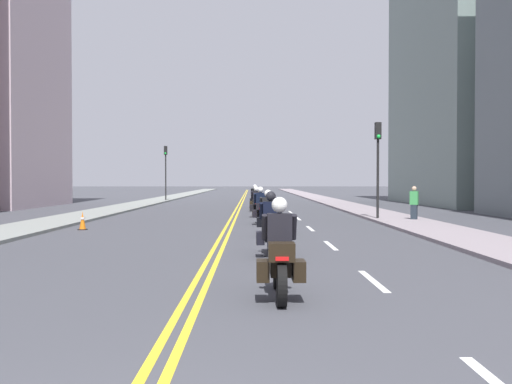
{
  "coord_description": "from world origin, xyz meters",
  "views": [
    {
      "loc": [
        0.96,
        -3.02,
        1.92
      ],
      "look_at": [
        1.18,
        29.7,
        1.26
      ],
      "focal_mm": 40.75,
      "sensor_mm": 36.0,
      "label": 1
    }
  ],
  "objects_px": {
    "motorcycle_4": "(257,205)",
    "motorcycle_0": "(280,258)",
    "motorcycle_2": "(268,217)",
    "motorcycle_5": "(256,201)",
    "motorcycle_6": "(255,198)",
    "motorcycle_3": "(261,209)",
    "traffic_light_near": "(378,153)",
    "traffic_cone_0": "(83,221)",
    "pedestrian_2": "(414,204)",
    "traffic_light_far": "(166,164)",
    "motorcycle_1": "(271,229)"
  },
  "relations": [
    {
      "from": "motorcycle_4",
      "to": "motorcycle_6",
      "type": "bearing_deg",
      "value": 87.36
    },
    {
      "from": "motorcycle_4",
      "to": "motorcycle_3",
      "type": "bearing_deg",
      "value": -91.25
    },
    {
      "from": "motorcycle_5",
      "to": "pedestrian_2",
      "type": "bearing_deg",
      "value": -50.92
    },
    {
      "from": "motorcycle_3",
      "to": "motorcycle_6",
      "type": "relative_size",
      "value": 0.93
    },
    {
      "from": "motorcycle_4",
      "to": "motorcycle_0",
      "type": "bearing_deg",
      "value": -92.22
    },
    {
      "from": "motorcycle_0",
      "to": "traffic_light_near",
      "type": "bearing_deg",
      "value": 73.06
    },
    {
      "from": "motorcycle_3",
      "to": "traffic_light_near",
      "type": "distance_m",
      "value": 6.54
    },
    {
      "from": "motorcycle_2",
      "to": "traffic_light_near",
      "type": "bearing_deg",
      "value": 56.15
    },
    {
      "from": "motorcycle_5",
      "to": "motorcycle_6",
      "type": "relative_size",
      "value": 0.92
    },
    {
      "from": "motorcycle_3",
      "to": "motorcycle_4",
      "type": "bearing_deg",
      "value": 89.11
    },
    {
      "from": "motorcycle_4",
      "to": "pedestrian_2",
      "type": "bearing_deg",
      "value": -29.05
    },
    {
      "from": "traffic_cone_0",
      "to": "pedestrian_2",
      "type": "distance_m",
      "value": 14.68
    },
    {
      "from": "motorcycle_3",
      "to": "pedestrian_2",
      "type": "distance_m",
      "value": 7.24
    },
    {
      "from": "motorcycle_1",
      "to": "traffic_light_near",
      "type": "distance_m",
      "value": 14.15
    },
    {
      "from": "motorcycle_2",
      "to": "motorcycle_4",
      "type": "distance_m",
      "value": 10.33
    },
    {
      "from": "motorcycle_1",
      "to": "motorcycle_2",
      "type": "distance_m",
      "value": 5.22
    },
    {
      "from": "traffic_light_far",
      "to": "motorcycle_3",
      "type": "bearing_deg",
      "value": -73.39
    },
    {
      "from": "motorcycle_6",
      "to": "traffic_light_near",
      "type": "relative_size",
      "value": 0.48
    },
    {
      "from": "motorcycle_6",
      "to": "traffic_light_near",
      "type": "bearing_deg",
      "value": -69.03
    },
    {
      "from": "motorcycle_0",
      "to": "motorcycle_4",
      "type": "distance_m",
      "value": 20.9
    },
    {
      "from": "motorcycle_2",
      "to": "motorcycle_3",
      "type": "relative_size",
      "value": 1.02
    },
    {
      "from": "motorcycle_0",
      "to": "motorcycle_6",
      "type": "distance_m",
      "value": 31.14
    },
    {
      "from": "motorcycle_2",
      "to": "motorcycle_6",
      "type": "distance_m",
      "value": 20.57
    },
    {
      "from": "motorcycle_1",
      "to": "motorcycle_2",
      "type": "height_order",
      "value": "motorcycle_1"
    },
    {
      "from": "traffic_light_far",
      "to": "motorcycle_6",
      "type": "bearing_deg",
      "value": -57.03
    },
    {
      "from": "motorcycle_5",
      "to": "traffic_light_near",
      "type": "xyz_separation_m",
      "value": [
        5.75,
        -8.27,
        2.58
      ]
    },
    {
      "from": "traffic_light_near",
      "to": "motorcycle_0",
      "type": "bearing_deg",
      "value": -106.95
    },
    {
      "from": "motorcycle_5",
      "to": "traffic_cone_0",
      "type": "bearing_deg",
      "value": -116.61
    },
    {
      "from": "motorcycle_6",
      "to": "traffic_light_near",
      "type": "distance_m",
      "value": 14.45
    },
    {
      "from": "motorcycle_2",
      "to": "motorcycle_5",
      "type": "bearing_deg",
      "value": 92.96
    },
    {
      "from": "motorcycle_1",
      "to": "motorcycle_2",
      "type": "bearing_deg",
      "value": 88.58
    },
    {
      "from": "motorcycle_2",
      "to": "motorcycle_3",
      "type": "distance_m",
      "value": 5.36
    },
    {
      "from": "motorcycle_1",
      "to": "motorcycle_5",
      "type": "xyz_separation_m",
      "value": [
        -0.25,
        21.06,
        -0.04
      ]
    },
    {
      "from": "motorcycle_0",
      "to": "pedestrian_2",
      "type": "relative_size",
      "value": 1.32
    },
    {
      "from": "motorcycle_1",
      "to": "motorcycle_2",
      "type": "relative_size",
      "value": 1.03
    },
    {
      "from": "traffic_cone_0",
      "to": "traffic_light_far",
      "type": "bearing_deg",
      "value": 92.47
    },
    {
      "from": "traffic_cone_0",
      "to": "traffic_light_far",
      "type": "xyz_separation_m",
      "value": [
        -1.32,
        30.51,
        3.1
      ]
    },
    {
      "from": "traffic_cone_0",
      "to": "motorcycle_6",
      "type": "bearing_deg",
      "value": 69.38
    },
    {
      "from": "traffic_cone_0",
      "to": "traffic_light_far",
      "type": "distance_m",
      "value": 30.69
    },
    {
      "from": "traffic_light_near",
      "to": "pedestrian_2",
      "type": "xyz_separation_m",
      "value": [
        1.5,
        -0.82,
        -2.36
      ]
    },
    {
      "from": "motorcycle_0",
      "to": "traffic_light_near",
      "type": "relative_size",
      "value": 0.47
    },
    {
      "from": "motorcycle_0",
      "to": "pedestrian_2",
      "type": "distance_m",
      "value": 18.7
    },
    {
      "from": "traffic_cone_0",
      "to": "traffic_light_near",
      "type": "relative_size",
      "value": 0.15
    },
    {
      "from": "motorcycle_3",
      "to": "motorcycle_5",
      "type": "bearing_deg",
      "value": 88.35
    },
    {
      "from": "motorcycle_2",
      "to": "motorcycle_3",
      "type": "bearing_deg",
      "value": 93.7
    },
    {
      "from": "motorcycle_2",
      "to": "motorcycle_6",
      "type": "bearing_deg",
      "value": 92.75
    },
    {
      "from": "motorcycle_6",
      "to": "traffic_cone_0",
      "type": "distance_m",
      "value": 19.26
    },
    {
      "from": "motorcycle_0",
      "to": "motorcycle_3",
      "type": "distance_m",
      "value": 15.94
    },
    {
      "from": "motorcycle_3",
      "to": "motorcycle_5",
      "type": "relative_size",
      "value": 1.02
    },
    {
      "from": "traffic_light_near",
      "to": "traffic_cone_0",
      "type": "bearing_deg",
      "value": -158.17
    }
  ]
}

